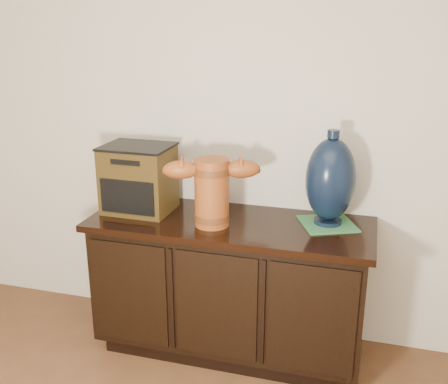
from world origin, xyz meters
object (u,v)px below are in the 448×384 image
(lamp_base, at_px, (330,180))
(terracotta_vessel, at_px, (212,188))
(sideboard, at_px, (230,285))
(tv_radio, at_px, (139,178))
(spray_can, at_px, (214,191))

(lamp_base, bearing_deg, terracotta_vessel, -163.45)
(sideboard, height_order, tv_radio, tv_radio)
(sideboard, bearing_deg, spray_can, 126.76)
(terracotta_vessel, distance_m, spray_can, 0.30)
(terracotta_vessel, height_order, spray_can, terracotta_vessel)
(tv_radio, xyz_separation_m, spray_can, (0.36, 0.18, -0.09))
(sideboard, xyz_separation_m, tv_radio, (-0.51, 0.02, 0.55))
(terracotta_vessel, height_order, tv_radio, tv_radio)
(sideboard, xyz_separation_m, lamp_base, (0.49, 0.09, 0.60))
(sideboard, relative_size, tv_radio, 4.00)
(terracotta_vessel, height_order, lamp_base, lamp_base)
(lamp_base, relative_size, spray_can, 2.74)
(lamp_base, height_order, spray_can, lamp_base)
(terracotta_vessel, xyz_separation_m, spray_can, (-0.07, 0.28, -0.11))
(sideboard, relative_size, lamp_base, 3.06)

